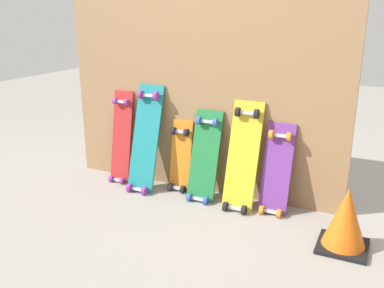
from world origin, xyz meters
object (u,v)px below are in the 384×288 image
object	(u,v)px
skateboard_green	(204,160)
skateboard_purple	(276,173)
skateboard_red	(121,141)
skateboard_orange	(180,160)
skateboard_yellow	(242,161)
traffic_cone	(346,219)
skateboard_teal	(145,143)

from	to	relation	value
skateboard_green	skateboard_purple	world-z (taller)	skateboard_green
skateboard_red	skateboard_orange	distance (m)	0.56
skateboard_orange	skateboard_yellow	distance (m)	0.57
skateboard_green	traffic_cone	xyz separation A→B (m)	(1.09, -0.32, -0.11)
skateboard_teal	skateboard_orange	bearing A→B (deg)	17.41
skateboard_red	skateboard_yellow	xyz separation A→B (m)	(1.10, -0.05, 0.01)
skateboard_orange	skateboard_yellow	size ratio (longest dim) A/B	0.76
skateboard_green	traffic_cone	distance (m)	1.14
skateboard_yellow	skateboard_purple	size ratio (longest dim) A/B	1.19
skateboard_orange	skateboard_purple	world-z (taller)	skateboard_purple
skateboard_yellow	skateboard_purple	xyz separation A→B (m)	(0.25, 0.03, -0.07)
skateboard_teal	skateboard_purple	bearing A→B (deg)	1.99
skateboard_red	skateboard_green	bearing A→B (deg)	-2.59
skateboard_red	skateboard_orange	bearing A→B (deg)	2.74
skateboard_red	skateboard_yellow	distance (m)	1.10
skateboard_orange	skateboard_green	size ratio (longest dim) A/B	0.85
skateboard_yellow	traffic_cone	size ratio (longest dim) A/B	2.12
skateboard_teal	skateboard_purple	xyz separation A→B (m)	(1.08, 0.04, -0.10)
skateboard_orange	skateboard_green	bearing A→B (deg)	-14.56
skateboard_red	traffic_cone	world-z (taller)	skateboard_red
skateboard_red	skateboard_teal	distance (m)	0.28
skateboard_teal	skateboard_orange	xyz separation A→B (m)	(0.28, 0.09, -0.13)
skateboard_green	skateboard_yellow	size ratio (longest dim) A/B	0.89
skateboard_red	skateboard_orange	size ratio (longest dim) A/B	1.31
skateboard_teal	skateboard_green	bearing A→B (deg)	2.76
skateboard_red	skateboard_green	xyz separation A→B (m)	(0.79, -0.04, -0.04)
skateboard_green	skateboard_purple	size ratio (longest dim) A/B	1.06
skateboard_green	skateboard_teal	bearing A→B (deg)	-177.24
skateboard_orange	skateboard_purple	bearing A→B (deg)	-3.51
skateboard_teal	skateboard_purple	world-z (taller)	skateboard_teal
skateboard_red	skateboard_purple	xyz separation A→B (m)	(1.35, -0.02, -0.06)
skateboard_orange	skateboard_yellow	bearing A→B (deg)	-8.26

